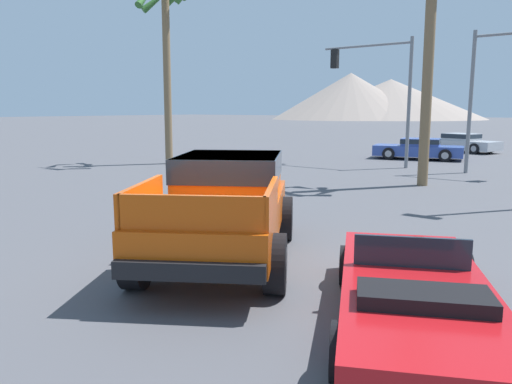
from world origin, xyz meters
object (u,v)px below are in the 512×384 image
(parked_car_blue, at_px, (419,148))
(traffic_light_main, at_px, (503,74))
(red_convertible_car, at_px, (414,298))
(parked_car_silver, at_px, (462,142))
(traffic_light_crosswalk, at_px, (375,78))
(palm_tree_tall, at_px, (166,25))
(orange_pickup_truck, at_px, (225,199))

(parked_car_blue, height_order, traffic_light_main, traffic_light_main)
(red_convertible_car, distance_m, parked_car_silver, 27.91)
(parked_car_silver, bearing_deg, red_convertible_car, 32.02)
(traffic_light_crosswalk, height_order, palm_tree_tall, palm_tree_tall)
(traffic_light_main, bearing_deg, parked_car_silver, 111.98)
(orange_pickup_truck, xyz_separation_m, palm_tree_tall, (-12.57, 10.14, 5.58))
(traffic_light_main, bearing_deg, red_convertible_car, -80.79)
(orange_pickup_truck, height_order, traffic_light_crosswalk, traffic_light_crosswalk)
(parked_car_blue, height_order, palm_tree_tall, palm_tree_tall)
(orange_pickup_truck, bearing_deg, red_convertible_car, -45.87)
(orange_pickup_truck, relative_size, red_convertible_car, 1.13)
(orange_pickup_truck, distance_m, parked_car_blue, 20.10)
(parked_car_blue, relative_size, traffic_light_crosswalk, 0.83)
(red_convertible_car, height_order, traffic_light_crosswalk, traffic_light_crosswalk)
(orange_pickup_truck, bearing_deg, palm_tree_tall, 109.08)
(traffic_light_crosswalk, bearing_deg, parked_car_silver, -96.46)
(parked_car_blue, distance_m, traffic_light_crosswalk, 5.59)
(traffic_light_crosswalk, bearing_deg, traffic_light_main, 177.78)
(red_convertible_car, relative_size, parked_car_blue, 1.00)
(parked_car_silver, xyz_separation_m, palm_tree_tall, (-9.55, -15.91, 6.04))
(orange_pickup_truck, xyz_separation_m, traffic_light_crosswalk, (-4.21, 15.51, 3.08))
(red_convertible_car, bearing_deg, parked_car_silver, 78.06)
(parked_car_silver, relative_size, traffic_light_main, 0.81)
(red_convertible_car, bearing_deg, parked_car_blue, 83.39)
(palm_tree_tall, bearing_deg, orange_pickup_truck, -38.88)
(traffic_light_main, distance_m, palm_tree_tall, 15.04)
(traffic_light_main, xyz_separation_m, palm_tree_tall, (-13.89, -5.16, 2.59))
(traffic_light_main, relative_size, palm_tree_tall, 0.66)
(traffic_light_main, bearing_deg, palm_tree_tall, -159.62)
(orange_pickup_truck, height_order, red_convertible_car, orange_pickup_truck)
(orange_pickup_truck, bearing_deg, traffic_light_crosswalk, 73.15)
(parked_car_silver, relative_size, palm_tree_tall, 0.53)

